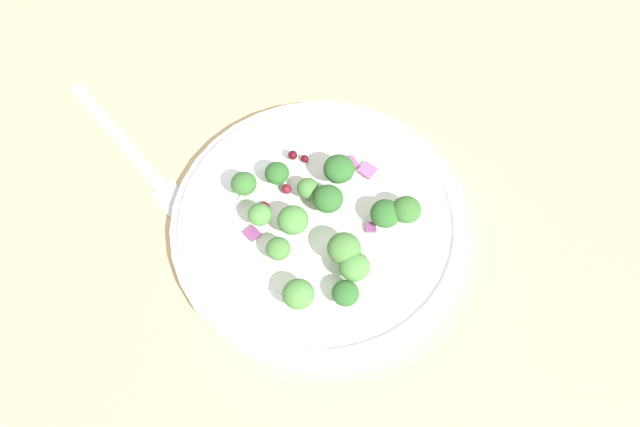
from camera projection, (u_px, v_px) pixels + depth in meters
The scene contains 28 objects.
ground_plane at pixel (347, 243), 65.99cm from camera, with size 180.00×180.00×2.00cm, color tan.
plate at pixel (320, 224), 64.84cm from camera, with size 26.21×26.21×1.70cm.
dressing_pool at pixel (320, 221), 64.45cm from camera, with size 15.20×15.20×0.20cm, color white.
broccoli_floret_0 at pixel (293, 221), 62.31cm from camera, with size 2.67×2.67×2.70cm.
broccoli_floret_1 at pixel (345, 294), 59.69cm from camera, with size 2.26×2.26×2.28cm.
broccoli_floret_2 at pixel (344, 249), 60.54cm from camera, with size 2.80×2.80×2.84cm.
broccoli_floret_3 at pixel (298, 294), 59.17cm from camera, with size 2.61×2.61×2.64cm.
broccoli_floret_4 at pixel (260, 215), 62.64cm from camera, with size 2.06×2.06×2.08cm.
broccoli_floret_5 at pixel (308, 188), 64.37cm from camera, with size 1.94×1.94×1.96cm.
broccoli_floret_6 at pixel (327, 200), 63.39cm from camera, with size 2.64×2.64×2.67cm.
broccoli_floret_7 at pixel (407, 210), 62.65cm from camera, with size 2.51×2.51×2.54cm.
broccoli_floret_8 at pixel (385, 214), 62.84cm from camera, with size 2.61×2.61×2.64cm.
broccoli_floret_9 at pixel (278, 249), 61.50cm from camera, with size 2.08×2.08×2.11cm.
broccoli_floret_10 at pixel (277, 173), 64.92cm from camera, with size 2.16×2.16×2.19cm.
broccoli_floret_11 at pixel (355, 267), 60.07cm from camera, with size 2.58×2.58×2.61cm.
broccoli_floret_12 at pixel (339, 169), 64.26cm from camera, with size 2.75×2.75×2.78cm.
broccoli_floret_13 at pixel (244, 184), 64.34cm from camera, with size 2.26×2.26×2.29cm.
cranberry_0 at pixel (287, 189), 65.28cm from camera, with size 0.88×0.88×0.88cm, color maroon.
cranberry_1 at pixel (293, 155), 66.78cm from camera, with size 0.85×0.85×0.85cm, color #4C0A14.
cranberry_2 at pixel (314, 185), 65.53cm from camera, with size 0.93×0.93×0.93cm, color maroon.
cranberry_3 at pixel (305, 159), 67.01cm from camera, with size 0.72×0.72×0.72cm, color #4C0A14.
cranberry_4 at pixel (264, 207), 64.73cm from camera, with size 0.95×0.95×0.95cm, color maroon.
onion_bit_0 at pixel (252, 233), 63.50cm from camera, with size 1.12×1.15×0.32cm, color #843D75.
onion_bit_1 at pixel (352, 162), 66.97cm from camera, with size 0.86×1.23×0.31cm, color #934C84.
onion_bit_2 at pixel (368, 170), 66.43cm from camera, with size 1.32×1.36×0.31cm, color #A35B93.
onion_bit_3 at pixel (346, 175), 66.43cm from camera, with size 0.93×0.89×0.50cm, color #A35B93.
onion_bit_4 at pixel (371, 227), 63.70cm from camera, with size 0.91×0.91×0.31cm, color #843D75.
fork at pixel (134, 155), 69.04cm from camera, with size 18.65×2.52×0.50cm.
Camera 1 is at (-21.59, 20.07, 58.15)cm, focal length 41.50 mm.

